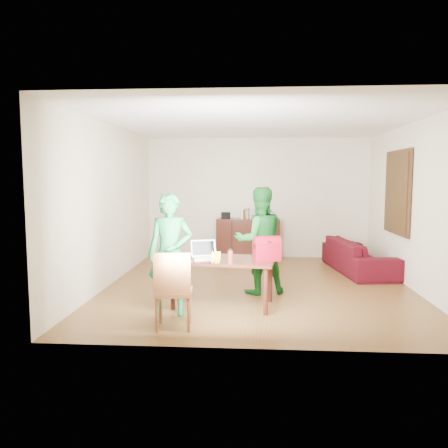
# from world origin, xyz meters

# --- Properties ---
(room) EXTENTS (5.20, 5.70, 2.90)m
(room) POSITION_xyz_m (0.01, 0.13, 1.31)
(room) COLOR #422910
(room) RESTS_ON ground
(table) EXTENTS (1.53, 0.98, 0.67)m
(table) POSITION_xyz_m (-0.50, -1.19, 0.59)
(table) COLOR black
(table) RESTS_ON ground
(chair) EXTENTS (0.47, 0.45, 0.95)m
(chair) POSITION_xyz_m (-1.02, -2.17, 0.28)
(chair) COLOR brown
(chair) RESTS_ON ground
(person_near) EXTENTS (0.61, 0.41, 1.61)m
(person_near) POSITION_xyz_m (-1.16, -1.62, 0.81)
(person_near) COLOR #156130
(person_near) RESTS_ON ground
(person_far) EXTENTS (0.95, 0.83, 1.66)m
(person_far) POSITION_xyz_m (0.02, -0.46, 0.83)
(person_far) COLOR #12541A
(person_far) RESTS_ON ground
(laptop) EXTENTS (0.41, 0.34, 0.25)m
(laptop) POSITION_xyz_m (-0.74, -1.22, 0.72)
(laptop) COLOR white
(laptop) RESTS_ON table
(bananas) EXTENTS (0.20, 0.16, 0.07)m
(bananas) POSITION_xyz_m (-0.57, -1.56, 0.71)
(bananas) COLOR gold
(bananas) RESTS_ON table
(bottle) EXTENTS (0.08, 0.08, 0.20)m
(bottle) POSITION_xyz_m (-0.38, -1.54, 0.77)
(bottle) COLOR #612516
(bottle) RESTS_ON table
(red_bag) EXTENTS (0.40, 0.28, 0.26)m
(red_bag) POSITION_xyz_m (0.11, -1.27, 0.81)
(red_bag) COLOR maroon
(red_bag) RESTS_ON table
(sofa) EXTENTS (1.09, 2.19, 0.61)m
(sofa) POSITION_xyz_m (1.95, 1.25, 0.31)
(sofa) COLOR #3E0813
(sofa) RESTS_ON ground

